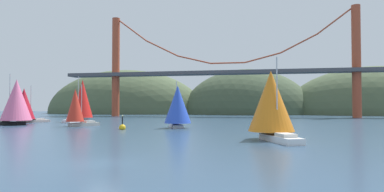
% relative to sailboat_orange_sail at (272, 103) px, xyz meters
% --- Properties ---
extents(ground_plane, '(360.00, 360.00, 0.00)m').
position_rel_sailboat_orange_sail_xyz_m(ground_plane, '(-11.97, -18.25, -4.28)').
color(ground_plane, '#2D4760').
extents(headland_center, '(59.79, 44.00, 41.43)m').
position_rel_sailboat_orange_sail_xyz_m(headland_center, '(-6.97, 116.75, -4.28)').
color(headland_center, '#425138').
rests_on(headland_center, ground_plane).
extents(headland_right, '(77.26, 44.00, 41.81)m').
position_rel_sailboat_orange_sail_xyz_m(headland_right, '(48.03, 116.75, -4.28)').
color(headland_right, '#4C5B3D').
rests_on(headland_right, ground_plane).
extents(headland_left, '(80.56, 44.00, 43.11)m').
position_rel_sailboat_orange_sail_xyz_m(headland_left, '(-66.97, 116.75, -4.28)').
color(headland_left, '#4C5B3D').
rests_on(headland_left, ground_plane).
extents(suspension_bridge, '(119.67, 6.00, 36.94)m').
position_rel_sailboat_orange_sail_xyz_m(suspension_bridge, '(-11.97, 76.75, 12.47)').
color(suspension_bridge, '#A34228').
rests_on(suspension_bridge, ground_plane).
extents(sailboat_orange_sail, '(6.86, 9.47, 9.40)m').
position_rel_sailboat_orange_sail_xyz_m(sailboat_orange_sail, '(0.00, 0.00, 0.00)').
color(sailboat_orange_sail, white).
rests_on(sailboat_orange_sail, ground_plane).
extents(sailboat_blue_spinnaker, '(6.18, 8.13, 8.32)m').
position_rel_sailboat_orange_sail_xyz_m(sailboat_blue_spinnaker, '(-15.38, 17.14, -0.28)').
color(sailboat_blue_spinnaker, white).
rests_on(sailboat_blue_spinnaker, ground_plane).
extents(sailboat_scarlet_sail, '(5.70, 6.69, 7.97)m').
position_rel_sailboat_orange_sail_xyz_m(sailboat_scarlet_sail, '(-35.26, 17.82, -0.60)').
color(sailboat_scarlet_sail, '#B7B2A8').
rests_on(sailboat_scarlet_sail, ground_plane).
extents(sailboat_pink_spinnaker, '(9.91, 6.59, 10.51)m').
position_rel_sailboat_orange_sail_xyz_m(sailboat_pink_spinnaker, '(-49.92, 19.88, 0.65)').
color(sailboat_pink_spinnaker, black).
rests_on(sailboat_pink_spinnaker, ground_plane).
extents(sailboat_crimson_sail, '(7.02, 8.82, 8.59)m').
position_rel_sailboat_orange_sail_xyz_m(sailboat_crimson_sail, '(-54.23, 27.92, -0.11)').
color(sailboat_crimson_sail, '#B7B2A8').
rests_on(sailboat_crimson_sail, ground_plane).
extents(sailboat_red_spinnaker, '(5.30, 9.10, 10.93)m').
position_rel_sailboat_orange_sail_xyz_m(sailboat_red_spinnaker, '(-43.56, 34.57, 1.05)').
color(sailboat_red_spinnaker, white).
rests_on(sailboat_red_spinnaker, ground_plane).
extents(channel_buoy, '(1.10, 1.10, 2.64)m').
position_rel_sailboat_orange_sail_xyz_m(channel_buoy, '(-23.54, 12.16, -3.91)').
color(channel_buoy, gold).
rests_on(channel_buoy, ground_plane).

